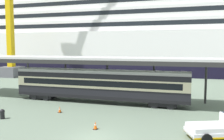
{
  "coord_description": "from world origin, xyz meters",
  "views": [
    {
      "loc": [
        6.47,
        -16.93,
        6.93
      ],
      "look_at": [
        -1.17,
        8.33,
        4.5
      ],
      "focal_mm": 39.34,
      "sensor_mm": 36.0,
      "label": 1
    }
  ],
  "objects": [
    {
      "name": "ground_plane",
      "position": [
        0.0,
        0.0,
        0.0
      ],
      "size": [
        400.0,
        400.0,
        0.0
      ],
      "primitive_type": "plane",
      "color": "slate"
    },
    {
      "name": "traffic_cone_near",
      "position": [
        -6.31,
        6.03,
        0.32
      ],
      "size": [
        0.36,
        0.36,
        0.65
      ],
      "color": "black",
      "rests_on": "ground"
    },
    {
      "name": "traffic_cone_mid",
      "position": [
        -0.75,
        2.07,
        0.34
      ],
      "size": [
        0.36,
        0.36,
        0.69
      ],
      "color": "black",
      "rests_on": "ground"
    },
    {
      "name": "train_carriage",
      "position": [
        -3.9,
        11.9,
        2.31
      ],
      "size": [
        22.0,
        2.81,
        4.11
      ],
      "color": "black",
      "rests_on": "ground"
    },
    {
      "name": "quay_bollard",
      "position": [
        -10.53,
        2.33,
        0.52
      ],
      "size": [
        0.48,
        0.48,
        0.96
      ],
      "color": "black",
      "rests_on": "ground"
    },
    {
      "name": "platform_canopy",
      "position": [
        -3.9,
        12.34,
        5.44
      ],
      "size": [
        44.73,
        6.18,
        5.7
      ],
      "color": "#BBBBBB",
      "rests_on": "ground"
    },
    {
      "name": "dockside_crane",
      "position": [
        -32.34,
        31.42,
        16.32
      ],
      "size": [
        12.96,
        4.4,
        55.82
      ],
      "color": "#595960",
      "rests_on": "ground"
    }
  ]
}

